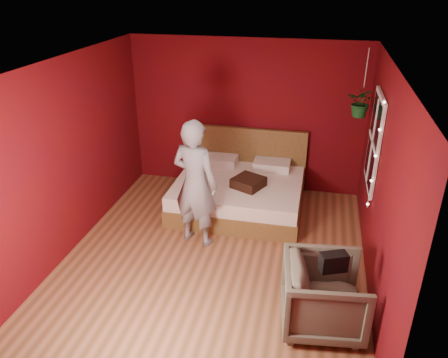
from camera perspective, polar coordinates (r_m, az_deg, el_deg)
floor at (r=6.14m, az=-1.09°, el=-9.80°), size 4.50×4.50×0.00m
room_walls at (r=5.34m, az=-1.24°, el=5.04°), size 4.04×4.54×2.62m
window at (r=6.16m, az=19.01°, el=4.68°), size 0.05×0.97×1.27m
fairy_lights at (r=5.67m, az=19.18°, el=2.87°), size 0.04×0.04×1.45m
bed at (r=7.18m, az=2.06°, el=-1.47°), size 2.03×1.72×1.12m
person at (r=5.98m, az=-3.77°, el=-0.62°), size 0.76×0.60×1.83m
armchair at (r=4.97m, az=12.93°, el=-14.60°), size 0.97×0.95×0.80m
handbag at (r=4.61m, az=14.10°, el=-10.47°), size 0.31×0.23×0.20m
throw_pillow at (r=6.78m, az=3.21°, el=-0.45°), size 0.56×0.56×0.15m
hanging_plant at (r=6.69m, az=17.55°, el=9.52°), size 0.49×0.46×0.98m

